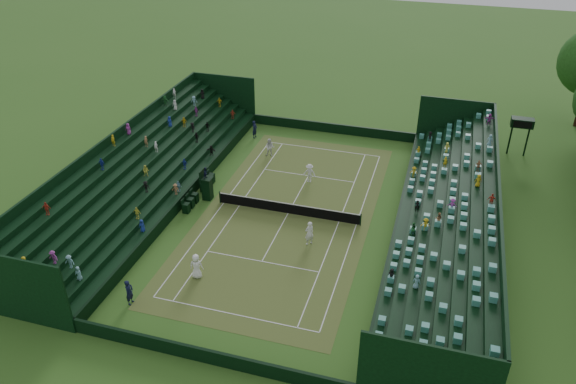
% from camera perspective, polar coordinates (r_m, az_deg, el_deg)
% --- Properties ---
extents(ground, '(160.00, 160.00, 0.00)m').
position_cam_1_polar(ground, '(44.46, -0.00, -2.21)').
color(ground, '#35641F').
rests_on(ground, ground).
extents(court_surface, '(12.97, 26.77, 0.01)m').
position_cam_1_polar(court_surface, '(44.46, -0.00, -2.21)').
color(court_surface, '#3B6A23').
rests_on(court_surface, ground).
extents(perimeter_wall_north, '(17.17, 0.20, 1.00)m').
position_cam_1_polar(perimeter_wall_north, '(57.79, 4.52, 6.49)').
color(perimeter_wall_north, black).
rests_on(perimeter_wall_north, ground).
extents(perimeter_wall_south, '(17.17, 0.20, 1.00)m').
position_cam_1_polar(perimeter_wall_south, '(32.73, -8.28, -16.16)').
color(perimeter_wall_south, black).
rests_on(perimeter_wall_south, ground).
extents(perimeter_wall_east, '(0.20, 31.77, 1.00)m').
position_cam_1_polar(perimeter_wall_east, '(42.95, 10.93, -3.38)').
color(perimeter_wall_east, black).
rests_on(perimeter_wall_east, ground).
extents(perimeter_wall_west, '(0.20, 31.77, 1.00)m').
position_cam_1_polar(perimeter_wall_west, '(46.96, -9.97, -0.06)').
color(perimeter_wall_west, black).
rests_on(perimeter_wall_west, ground).
extents(north_grandstand, '(6.60, 32.00, 4.90)m').
position_cam_1_polar(north_grandstand, '(42.38, 16.67, -3.03)').
color(north_grandstand, black).
rests_on(north_grandstand, ground).
extents(south_grandstand, '(6.60, 32.00, 4.90)m').
position_cam_1_polar(south_grandstand, '(48.30, -14.56, 1.74)').
color(south_grandstand, black).
rests_on(south_grandstand, ground).
extents(tennis_net, '(11.67, 0.10, 1.06)m').
position_cam_1_polar(tennis_net, '(44.18, -0.00, -1.64)').
color(tennis_net, black).
rests_on(tennis_net, ground).
extents(scoreboard_tower, '(2.00, 1.00, 3.70)m').
position_cam_1_polar(scoreboard_tower, '(56.31, 22.68, 6.38)').
color(scoreboard_tower, black).
rests_on(scoreboard_tower, ground).
extents(umpire_chair, '(0.93, 0.93, 2.93)m').
position_cam_1_polar(umpire_chair, '(46.22, -8.25, 0.65)').
color(umpire_chair, black).
rests_on(umpire_chair, ground).
extents(courtside_chairs, '(0.54, 5.51, 1.17)m').
position_cam_1_polar(courtside_chairs, '(47.01, -9.02, -0.00)').
color(courtside_chairs, black).
rests_on(courtside_chairs, ground).
extents(player_near_west, '(1.00, 0.76, 1.83)m').
position_cam_1_polar(player_near_west, '(38.08, -9.29, -7.45)').
color(player_near_west, white).
rests_on(player_near_west, ground).
extents(player_near_east, '(0.83, 0.82, 1.92)m').
position_cam_1_polar(player_near_east, '(40.60, 2.18, -4.19)').
color(player_near_east, white).
rests_on(player_near_east, ground).
extents(player_far_west, '(0.92, 0.75, 1.75)m').
position_cam_1_polar(player_far_west, '(52.76, -1.85, 4.54)').
color(player_far_west, white).
rests_on(player_far_west, ground).
extents(player_far_east, '(1.10, 0.64, 1.71)m').
position_cam_1_polar(player_far_east, '(48.42, 2.20, 1.93)').
color(player_far_east, white).
rests_on(player_far_east, ground).
extents(line_judge_north, '(0.53, 0.71, 1.79)m').
position_cam_1_polar(line_judge_north, '(56.48, -3.41, 6.37)').
color(line_judge_north, black).
rests_on(line_judge_north, ground).
extents(line_judge_south, '(0.43, 0.65, 1.79)m').
position_cam_1_polar(line_judge_south, '(36.99, -15.82, -9.77)').
color(line_judge_south, black).
rests_on(line_judge_south, ground).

